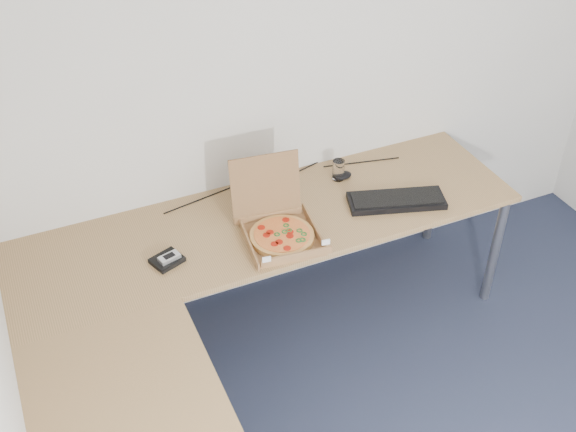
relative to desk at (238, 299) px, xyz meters
name	(u,v)px	position (x,y,z in m)	size (l,w,h in m)	color
desk	(238,299)	(0.00, 0.00, 0.00)	(2.50, 2.20, 0.73)	#A47B4B
pizza_box	(280,231)	(0.32, 0.28, 0.07)	(0.34, 0.39, 0.34)	#97683D
drinking_glass	(338,170)	(0.79, 0.60, 0.09)	(0.06, 0.06, 0.11)	white
keyboard	(396,201)	(0.96, 0.29, 0.04)	(0.48, 0.17, 0.03)	black
mouse	(342,175)	(0.81, 0.59, 0.05)	(0.10, 0.07, 0.04)	black
wallet	(167,260)	(-0.22, 0.32, 0.04)	(0.13, 0.11, 0.02)	black
phone	(169,257)	(-0.21, 0.31, 0.06)	(0.10, 0.05, 0.02)	#B2B5BA
cable_bundle	(279,181)	(0.50, 0.70, 0.03)	(0.64, 0.04, 0.01)	black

